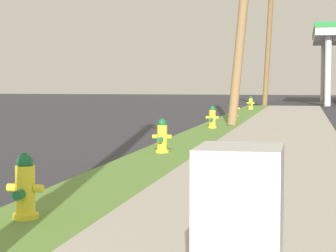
% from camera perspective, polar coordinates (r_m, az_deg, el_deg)
% --- Properties ---
extents(fire_hydrant_nearest, '(0.42, 0.37, 0.74)m').
position_cam_1_polar(fire_hydrant_nearest, '(7.46, -12.45, -5.52)').
color(fire_hydrant_nearest, yellow).
rests_on(fire_hydrant_nearest, grass_verge).
extents(fire_hydrant_second, '(0.42, 0.38, 0.74)m').
position_cam_1_polar(fire_hydrant_second, '(14.01, -0.53, -1.04)').
color(fire_hydrant_second, yellow).
rests_on(fire_hydrant_second, grass_verge).
extents(fire_hydrant_third, '(0.42, 0.37, 0.74)m').
position_cam_1_polar(fire_hydrant_third, '(21.48, 3.91, 0.68)').
color(fire_hydrant_third, yellow).
rests_on(fire_hydrant_third, grass_verge).
extents(fire_hydrant_fourth, '(0.42, 0.37, 0.74)m').
position_cam_1_polar(fire_hydrant_fourth, '(28.84, 5.90, 1.50)').
color(fire_hydrant_fourth, yellow).
rests_on(fire_hydrant_fourth, grass_verge).
extents(fire_hydrant_fifth, '(0.42, 0.38, 0.74)m').
position_cam_1_polar(fire_hydrant_fifth, '(36.30, 7.28, 1.98)').
color(fire_hydrant_fifth, yellow).
rests_on(fire_hydrant_fifth, grass_verge).
extents(utility_pole_background, '(1.09, 1.77, 8.91)m').
position_cam_1_polar(utility_pole_background, '(41.86, 8.86, 7.99)').
color(utility_pole_background, olive).
rests_on(utility_pole_background, grass_verge).
extents(utility_cabinet, '(0.61, 0.72, 1.12)m').
position_cam_1_polar(utility_cabinet, '(4.34, 6.29, -9.68)').
color(utility_cabinet, slate).
rests_on(utility_cabinet, sidewalk_slab).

